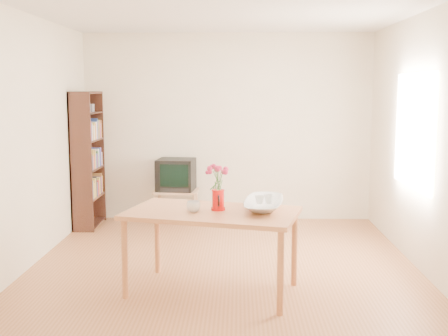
{
  "coord_description": "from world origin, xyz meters",
  "views": [
    {
      "loc": [
        0.15,
        -5.59,
        1.83
      ],
      "look_at": [
        0.0,
        0.3,
        1.0
      ],
      "focal_mm": 45.0,
      "sensor_mm": 36.0,
      "label": 1
    }
  ],
  "objects_px": {
    "pitcher": "(218,201)",
    "mug": "(193,207)",
    "table": "(212,219)",
    "bowl": "(264,182)",
    "television": "(176,174)"
  },
  "relations": [
    {
      "from": "pitcher",
      "to": "television",
      "type": "xyz_separation_m",
      "value": [
        -0.67,
        2.63,
        -0.16
      ]
    },
    {
      "from": "mug",
      "to": "bowl",
      "type": "relative_size",
      "value": 0.24
    },
    {
      "from": "table",
      "to": "television",
      "type": "bearing_deg",
      "value": 117.52
    },
    {
      "from": "bowl",
      "to": "television",
      "type": "bearing_deg",
      "value": 113.03
    },
    {
      "from": "table",
      "to": "mug",
      "type": "distance_m",
      "value": 0.21
    },
    {
      "from": "pitcher",
      "to": "bowl",
      "type": "relative_size",
      "value": 0.4
    },
    {
      "from": "table",
      "to": "mug",
      "type": "xyz_separation_m",
      "value": [
        -0.16,
        -0.05,
        0.12
      ]
    },
    {
      "from": "pitcher",
      "to": "mug",
      "type": "xyz_separation_m",
      "value": [
        -0.22,
        -0.09,
        -0.04
      ]
    },
    {
      "from": "pitcher",
      "to": "mug",
      "type": "height_order",
      "value": "pitcher"
    },
    {
      "from": "bowl",
      "to": "television",
      "type": "height_order",
      "value": "bowl"
    },
    {
      "from": "mug",
      "to": "television",
      "type": "relative_size",
      "value": 0.23
    },
    {
      "from": "table",
      "to": "mug",
      "type": "bearing_deg",
      "value": -149.18
    },
    {
      "from": "table",
      "to": "television",
      "type": "height_order",
      "value": "television"
    },
    {
      "from": "table",
      "to": "pitcher",
      "type": "distance_m",
      "value": 0.17
    },
    {
      "from": "pitcher",
      "to": "mug",
      "type": "distance_m",
      "value": 0.24
    }
  ]
}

